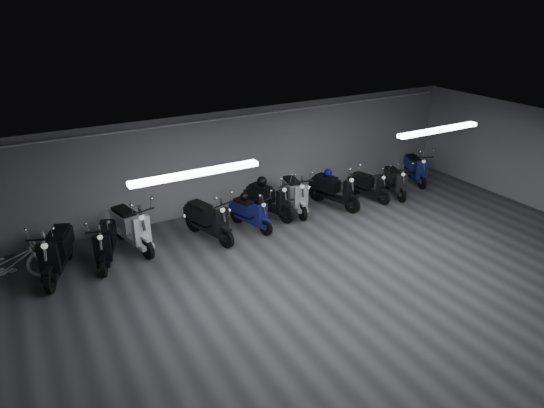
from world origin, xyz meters
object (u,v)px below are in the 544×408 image
scooter_4 (251,208)px  scooter_3 (208,213)px  scooter_8 (370,181)px  helmet_2 (328,173)px  scooter_2 (131,221)px  bicycle (8,261)px  scooter_0 (55,244)px  scooter_9 (396,176)px  scooter_7 (335,184)px  scooter_10 (416,164)px  scooter_1 (105,237)px  scooter_6 (295,188)px  helmet_1 (262,181)px  helmet_0 (245,196)px  scooter_5 (269,194)px

scooter_4 → scooter_3: bearing=162.4°
scooter_8 → helmet_2: (-1.30, 0.31, 0.39)m
helmet_2 → scooter_2: bearing=179.0°
scooter_4 → bicycle: bearing=161.4°
scooter_0 → scooter_9: (9.52, -0.13, -0.14)m
scooter_7 → scooter_10: bearing=-12.9°
scooter_1 → scooter_4: (3.64, -0.08, -0.07)m
scooter_3 → scooter_6: 2.78m
scooter_3 → helmet_1: size_ratio=6.97×
scooter_4 → scooter_6: scooter_6 is taller
scooter_6 → scooter_7: (1.15, -0.29, 0.01)m
scooter_9 → helmet_0: (-4.92, 0.30, 0.24)m
scooter_1 → scooter_2: 0.78m
scooter_4 → scooter_8: size_ratio=1.00×
scooter_3 → helmet_0: size_ratio=8.37×
scooter_3 → scooter_10: scooter_3 is taller
scooter_2 → scooter_9: size_ratio=1.22×
scooter_5 → helmet_2: 1.91m
scooter_4 → scooter_9: scooter_9 is taller
scooter_0 → helmet_2: bearing=24.0°
helmet_2 → scooter_3: bearing=-174.8°
scooter_0 → helmet_2: 7.32m
scooter_6 → helmet_0: 1.67m
scooter_0 → helmet_2: (7.31, 0.30, 0.23)m
scooter_10 → scooter_6: bearing=-158.1°
scooter_1 → scooter_8: (7.59, -0.04, -0.07)m
scooter_10 → helmet_0: (-6.24, -0.18, 0.21)m
scooter_10 → scooter_3: bearing=-155.1°
scooter_10 → helmet_1: 5.51m
bicycle → scooter_9: bearing=-102.2°
scooter_3 → scooter_6: scooter_3 is taller
scooter_2 → scooter_9: scooter_2 is taller
scooter_4 → bicycle: (-5.60, 0.06, 0.01)m
helmet_2 → scooter_0: bearing=-177.7°
scooter_1 → scooter_10: size_ratio=1.03×
scooter_0 → scooter_1: 1.03m
helmet_1 → scooter_9: bearing=-10.0°
scooter_2 → scooter_3: (1.78, -0.45, -0.04)m
scooter_6 → helmet_1: scooter_6 is taller
scooter_9 → bicycle: 10.45m
scooter_5 → helmet_0: size_ratio=8.08×
scooter_3 → scooter_9: (6.03, -0.08, -0.10)m
bicycle → scooter_3: bearing=-102.3°
scooter_10 → scooter_4: bearing=-154.6°
scooter_0 → scooter_3: bearing=20.8°
scooter_4 → scooter_8: scooter_4 is taller
scooter_1 → helmet_1: bearing=26.1°
scooter_8 → scooter_9: scooter_9 is taller
scooter_5 → scooter_7: (1.96, -0.32, 0.02)m
scooter_2 → scooter_3: bearing=-27.5°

